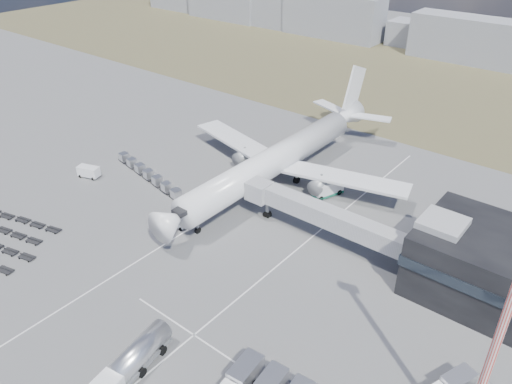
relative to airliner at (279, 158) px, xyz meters
The scene contains 12 objects.
ground 32.81m from the airliner, 90.00° to the right, with size 420.00×420.00×0.00m, color #565659.
grass_strip 77.80m from the airliner, 90.00° to the left, with size 420.00×90.00×0.01m, color brown.
lane_markings 31.41m from the airliner, 71.60° to the right, with size 47.12×110.00×0.01m.
jet_bridge 19.89m from the airliner, 36.93° to the right, with size 30.30×3.80×7.05m.
airliner is the anchor object (origin of this frame).
skyline 114.37m from the airliner, 88.41° to the left, with size 323.43×27.22×22.09m.
fuel_tanker 51.17m from the airliner, 73.47° to the right, with size 4.68×11.68×3.67m.
pushback_tug 25.13m from the airliner, 99.32° to the right, with size 2.97×1.67×1.37m, color white.
utility_van 39.28m from the airliner, 143.63° to the right, with size 4.44×2.01×2.36m, color white.
catering_truck 11.38m from the airliner, ahead, with size 4.46×6.63×2.82m.
uld_row 26.94m from the airliner, 142.82° to the right, with size 23.29×5.87×1.81m.
floodlight_mast 60.42m from the airliner, 34.95° to the right, with size 2.84×2.30×29.77m.
Camera 1 is at (51.80, -39.41, 49.77)m, focal length 35.00 mm.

